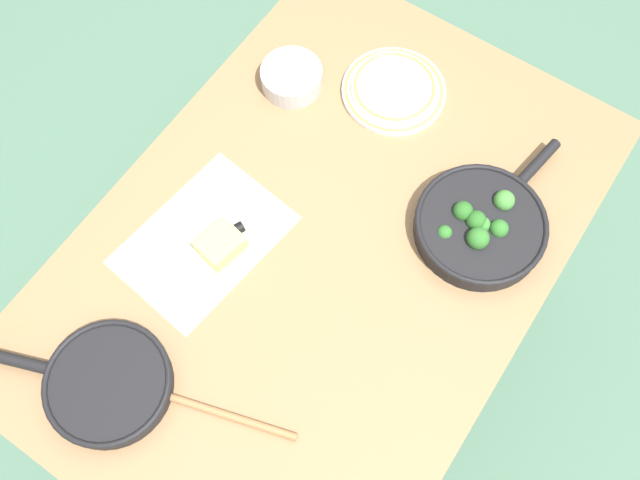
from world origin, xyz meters
The scene contains 10 objects.
ground_plane centered at (0.00, 0.00, 0.00)m, with size 14.00×14.00×0.00m, color #476B56.
dining_table_red centered at (0.00, 0.00, 0.68)m, with size 1.31×0.89×0.76m.
skillet_broccoli centered at (-0.21, 0.26, 0.79)m, with size 0.40×0.27×0.08m.
skillet_eggs centered at (0.47, -0.17, 0.78)m, with size 0.24×0.38×0.04m.
wooden_spoon centered at (0.42, -0.04, 0.77)m, with size 0.14×0.38×0.02m.
parchment_sheet centered at (0.13, -0.21, 0.76)m, with size 0.37×0.28×0.00m.
grater_knife centered at (0.14, -0.19, 0.77)m, with size 0.24×0.12×0.02m.
cheese_block centered at (0.12, -0.16, 0.78)m, with size 0.10×0.09×0.05m.
dinner_plate_stack centered at (-0.41, -0.07, 0.77)m, with size 0.24×0.24×0.03m.
prep_bowl_steel centered at (-0.30, -0.28, 0.78)m, with size 0.14×0.14×0.05m.
Camera 1 is at (0.48, 0.33, 2.12)m, focal length 40.00 mm.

